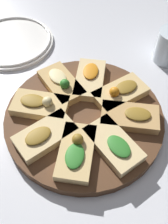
# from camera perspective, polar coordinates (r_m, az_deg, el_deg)

# --- Properties ---
(ground_plane) EXTENTS (3.00, 3.00, 0.00)m
(ground_plane) POSITION_cam_1_polar(r_m,az_deg,el_deg) (0.61, -0.00, -1.98)
(ground_plane) COLOR silver
(serving_board) EXTENTS (0.36, 0.36, 0.02)m
(serving_board) POSITION_cam_1_polar(r_m,az_deg,el_deg) (0.60, -0.00, -1.30)
(serving_board) COLOR #51331E
(serving_board) RESTS_ON ground_plane
(focaccia_slice_0) EXTENTS (0.12, 0.14, 0.04)m
(focaccia_slice_0) POSITION_cam_1_polar(r_m,az_deg,el_deg) (0.53, -1.69, -8.56)
(focaccia_slice_0) COLOR #DBB775
(focaccia_slice_0) RESTS_ON serving_board
(focaccia_slice_1) EXTENTS (0.14, 0.10, 0.03)m
(focaccia_slice_1) POSITION_cam_1_polar(r_m,az_deg,el_deg) (0.54, 6.44, -6.98)
(focaccia_slice_1) COLOR #E5C689
(focaccia_slice_1) RESTS_ON serving_board
(focaccia_slice_2) EXTENTS (0.14, 0.12, 0.03)m
(focaccia_slice_2) POSITION_cam_1_polar(r_m,az_deg,el_deg) (0.59, 10.03, -1.00)
(focaccia_slice_2) COLOR tan
(focaccia_slice_2) RESTS_ON serving_board
(focaccia_slice_3) EXTENTS (0.11, 0.14, 0.04)m
(focaccia_slice_3) POSITION_cam_1_polar(r_m,az_deg,el_deg) (0.63, 7.89, 4.14)
(focaccia_slice_3) COLOR #DBB775
(focaccia_slice_3) RESTS_ON serving_board
(focaccia_slice_4) EXTENTS (0.12, 0.14, 0.03)m
(focaccia_slice_4) POSITION_cam_1_polar(r_m,az_deg,el_deg) (0.65, 1.29, 7.23)
(focaccia_slice_4) COLOR #E5C689
(focaccia_slice_4) RESTS_ON serving_board
(focaccia_slice_5) EXTENTS (0.14, 0.11, 0.04)m
(focaccia_slice_5) POSITION_cam_1_polar(r_m,az_deg,el_deg) (0.64, -4.98, 6.20)
(focaccia_slice_5) COLOR tan
(focaccia_slice_5) RESTS_ON serving_board
(focaccia_slice_6) EXTENTS (0.14, 0.12, 0.04)m
(focaccia_slice_6) POSITION_cam_1_polar(r_m,az_deg,el_deg) (0.60, -9.52, 1.56)
(focaccia_slice_6) COLOR #DBB775
(focaccia_slice_6) RESTS_ON serving_board
(focaccia_slice_7) EXTENTS (0.10, 0.14, 0.03)m
(focaccia_slice_7) POSITION_cam_1_polar(r_m,az_deg,el_deg) (0.56, -8.53, -5.05)
(focaccia_slice_7) COLOR #E5C689
(focaccia_slice_7) RESTS_ON serving_board
(plate_left) EXTENTS (0.25, 0.25, 0.02)m
(plate_left) POSITION_cam_1_polar(r_m,az_deg,el_deg) (0.84, -15.42, 14.68)
(plate_left) COLOR white
(plate_left) RESTS_ON ground_plane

